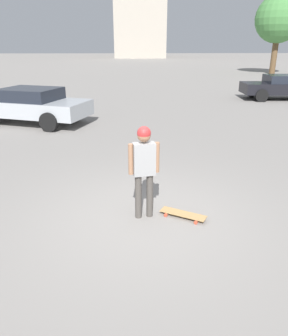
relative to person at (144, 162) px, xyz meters
The scene contains 6 objects.
ground_plane 1.05m from the person, ahead, with size 220.00×220.00×0.00m, color gray.
person is the anchor object (origin of this frame).
skateboard 1.21m from the person, ahead, with size 0.84×0.62×0.08m.
car_parked_near 8.70m from the person, 117.88° to the left, with size 5.01×3.37×1.36m.
car_parked_far 15.48m from the person, 57.39° to the left, with size 4.30×2.19×1.34m.
tree_distant 33.31m from the person, 63.25° to the left, with size 4.64×4.64×7.60m.
Camera 1 is at (-0.27, -5.26, 2.94)m, focal length 35.00 mm.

